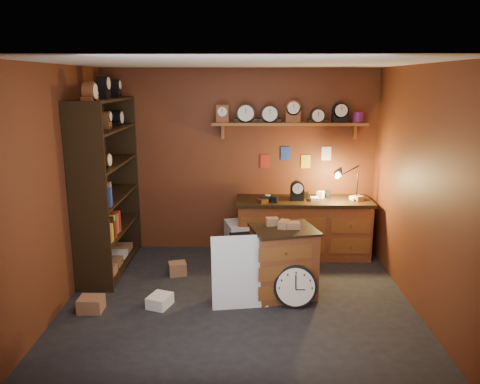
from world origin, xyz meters
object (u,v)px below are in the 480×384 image
at_px(low_cabinet, 283,259).
at_px(workbench, 303,224).
at_px(shelving_unit, 104,179).
at_px(big_round_clock, 295,287).

bearing_deg(low_cabinet, workbench, 59.55).
bearing_deg(workbench, shelving_unit, -169.68).
xyz_separation_m(low_cabinet, big_round_clock, (0.12, -0.32, -0.21)).
distance_m(shelving_unit, big_round_clock, 2.87).
height_order(workbench, low_cabinet, workbench).
xyz_separation_m(shelving_unit, big_round_clock, (2.44, -1.13, -1.01)).
bearing_deg(big_round_clock, low_cabinet, 110.05).
xyz_separation_m(shelving_unit, low_cabinet, (2.32, -0.81, -0.80)).
height_order(shelving_unit, workbench, shelving_unit).
height_order(workbench, big_round_clock, workbench).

